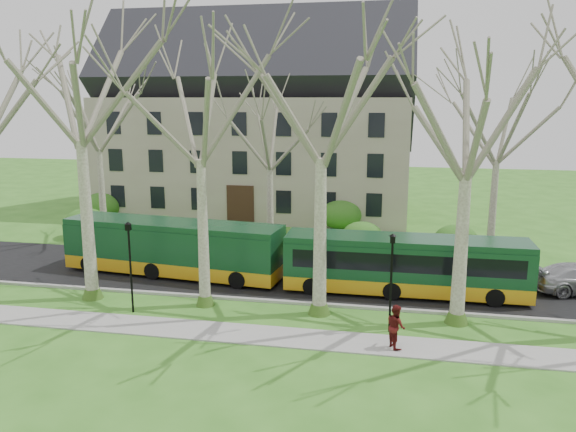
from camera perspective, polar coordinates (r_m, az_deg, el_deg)
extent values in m
plane|color=#346F1F|center=(26.95, -2.78, -9.83)|extent=(120.00, 120.00, 0.00)
cube|color=gray|center=(24.71, -4.18, -11.87)|extent=(70.00, 2.00, 0.06)
cube|color=black|center=(31.99, -0.45, -6.20)|extent=(80.00, 8.00, 0.06)
cube|color=#A5A39E|center=(28.28, -2.06, -8.60)|extent=(80.00, 0.25, 0.14)
cube|color=gray|center=(50.02, -3.05, 6.19)|extent=(26.00, 12.00, 10.00)
cylinder|color=black|center=(27.40, -15.68, -5.48)|extent=(0.10, 0.10, 4.00)
cube|color=black|center=(26.85, -15.94, -1.09)|extent=(0.22, 0.22, 0.30)
cylinder|color=black|center=(24.63, 10.40, -7.19)|extent=(0.10, 0.10, 4.00)
cube|color=black|center=(24.02, 10.60, -2.34)|extent=(0.22, 0.22, 0.30)
ellipsoid|color=#1A4D16|center=(43.38, -19.85, -0.74)|extent=(2.60, 2.60, 2.00)
ellipsoid|color=#1A4D16|center=(40.67, -12.56, -1.12)|extent=(2.60, 2.60, 2.00)
ellipsoid|color=#1A4D16|center=(37.45, 7.53, -2.06)|extent=(2.60, 2.60, 2.00)
ellipsoid|color=#1A4D16|center=(37.61, 16.70, -2.41)|extent=(2.60, 2.60, 2.00)
ellipsoid|color=#1A4D16|center=(49.46, -18.35, 0.85)|extent=(2.60, 2.60, 2.00)
ellipsoid|color=#1A4D16|center=(43.43, 5.39, -0.06)|extent=(2.60, 2.60, 2.00)
imported|color=#501212|center=(23.45, 10.90, -10.93)|extent=(1.00, 1.09, 1.80)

